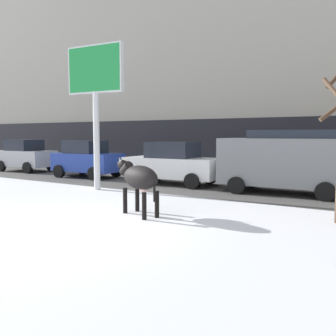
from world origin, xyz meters
TOP-DOWN VIEW (x-y plane):
  - ground_plane at (0.00, 0.00)m, footprint 120.00×120.00m
  - road_strip at (0.00, 7.90)m, footprint 60.00×5.60m
  - building_facade at (0.00, 15.08)m, footprint 44.00×6.10m
  - cow_black at (0.72, 1.81)m, footprint 1.91×1.09m
  - billboard at (-3.43, 4.62)m, footprint 2.53×0.41m
  - car_silver_hatchback at (-12.04, 7.79)m, footprint 3.57×2.04m
  - car_blue_hatchback at (-6.77, 7.48)m, footprint 3.57×2.04m
  - car_white_sedan at (-1.71, 7.51)m, footprint 4.27×2.12m
  - car_grey_van at (3.11, 7.50)m, footprint 4.68×2.27m
  - pedestrian_near_billboard at (-3.85, 10.54)m, footprint 0.36×0.24m

SIDE VIEW (x-z plane):
  - ground_plane at x=0.00m, z-range 0.00..0.00m
  - road_strip at x=0.00m, z-range 0.00..0.01m
  - pedestrian_near_billboard at x=-3.85m, z-range 0.01..1.74m
  - car_white_sedan at x=-1.71m, z-range -0.01..1.83m
  - car_silver_hatchback at x=-12.04m, z-range 0.00..1.86m
  - car_blue_hatchback at x=-6.77m, z-range 0.00..1.86m
  - cow_black at x=0.72m, z-range 0.22..1.76m
  - car_grey_van at x=3.11m, z-range 0.08..2.40m
  - billboard at x=-3.43m, z-range 1.53..7.09m
  - building_facade at x=0.00m, z-range -0.02..12.98m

